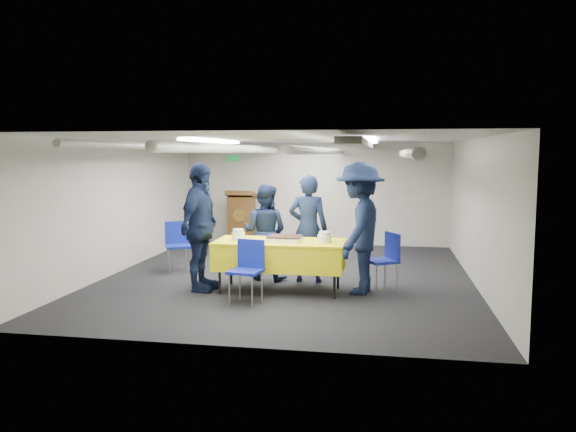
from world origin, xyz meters
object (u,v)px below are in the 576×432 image
object	(u,v)px
sailor_a	(308,229)
sailor_c	(200,227)
podium	(242,218)
chair_left	(177,241)
serving_table	(280,255)
sheet_cake	(284,239)
chair_right	(386,255)
sailor_b	(265,232)
chair_near	(248,264)
sailor_d	(359,228)

from	to	relation	value
sailor_a	sailor_c	world-z (taller)	sailor_c
podium	chair_left	size ratio (longest dim) A/B	1.44
serving_table	sheet_cake	world-z (taller)	sheet_cake
chair_right	podium	bearing A→B (deg)	131.01
podium	sailor_b	distance (m)	3.53
chair_right	sailor_a	size ratio (longest dim) A/B	0.50
chair_right	sailor_c	size ratio (longest dim) A/B	0.45
sailor_b	sailor_a	bearing A→B (deg)	-174.04
podium	sailor_a	size ratio (longest dim) A/B	0.72
chair_near	sailor_c	world-z (taller)	sailor_c
chair_right	chair_left	world-z (taller)	same
podium	chair_left	xyz separation A→B (m)	(-0.42, -2.90, -0.08)
chair_left	podium	bearing A→B (deg)	81.79
sailor_b	sailor_c	bearing A→B (deg)	59.62
serving_table	sailor_d	xyz separation A→B (m)	(1.17, 0.11, 0.41)
sailor_a	sailor_c	distance (m)	1.74
sheet_cake	sailor_b	world-z (taller)	sailor_b
chair_right	sailor_c	world-z (taller)	sailor_c
serving_table	chair_right	size ratio (longest dim) A/B	2.22
chair_near	chair_right	xyz separation A→B (m)	(1.89, 1.04, 0.00)
serving_table	sheet_cake	distance (m)	0.27
serving_table	chair_near	distance (m)	0.75
sheet_cake	sailor_d	size ratio (longest dim) A/B	0.26
serving_table	chair_near	xyz separation A→B (m)	(-0.32, -0.67, -0.03)
podium	sailor_b	xyz separation A→B (m)	(1.25, -3.30, 0.17)
sheet_cake	sailor_c	distance (m)	1.28
podium	sailor_c	size ratio (longest dim) A/B	0.65
sailor_b	serving_table	bearing A→B (deg)	128.25
chair_near	sailor_a	world-z (taller)	sailor_a
chair_near	sailor_d	world-z (taller)	sailor_d
chair_right	sailor_a	xyz separation A→B (m)	(-1.24, 0.33, 0.34)
chair_left	serving_table	bearing A→B (deg)	-29.48
sailor_b	sailor_c	world-z (taller)	sailor_c
sailor_b	sailor_c	distance (m)	1.22
chair_near	sailor_a	size ratio (longest dim) A/B	0.50
serving_table	sailor_d	distance (m)	1.24
sheet_cake	podium	world-z (taller)	podium
chair_right	sailor_b	xyz separation A→B (m)	(-1.96, 0.40, 0.25)
sailor_c	chair_left	bearing A→B (deg)	37.42
sailor_c	sailor_b	bearing A→B (deg)	-37.62
sailor_d	chair_right	bearing A→B (deg)	134.37
chair_near	sailor_c	distance (m)	1.11
podium	chair_near	size ratio (longest dim) A/B	1.44
chair_right	chair_left	size ratio (longest dim) A/B	1.00
serving_table	sheet_cake	xyz separation A→B (m)	(0.08, -0.06, 0.25)
sailor_c	sailor_d	world-z (taller)	sailor_d
serving_table	sailor_c	distance (m)	1.27
chair_near	sailor_a	bearing A→B (deg)	64.56
chair_near	chair_left	bearing A→B (deg)	133.43
podium	chair_left	world-z (taller)	podium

